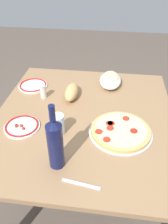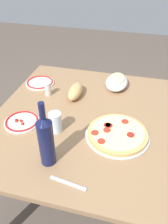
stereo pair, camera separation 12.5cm
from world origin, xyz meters
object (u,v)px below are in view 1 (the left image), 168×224
Objects in this scene: water_glass at (58,124)px; bread_loaf at (72,92)px; pepperoni_pizza at (120,131)px; spice_shaker at (43,92)px; wine_bottle at (55,143)px; baked_pasta_dish at (110,80)px; dining_table at (84,132)px; side_plate_far at (33,85)px; side_plate_near at (22,126)px.

water_glass is 0.36m from bread_loaf.
spice_shaker is at bearing -119.58° from pepperoni_pizza.
wine_bottle reaches higher than pepperoni_pizza.
baked_pasta_dish is 0.73× the size of wine_bottle.
dining_table is at bearing 60.23° from spice_shaker.
wine_bottle is 0.75m from side_plate_far.
dining_table is 0.27m from bread_loaf.
side_plate_far is 0.31m from bread_loaf.
side_plate_near is 0.40m from bread_loaf.
bread_loaf reaches higher than dining_table.
pepperoni_pizza reaches higher than side_plate_near.
wine_bottle is 1.69× the size of side_plate_near.
water_glass reaches higher than side_plate_far.
spice_shaker is at bearing -152.03° from water_glass.
baked_pasta_dish is 0.31m from bread_loaf.
bread_loaf is at bearing -176.65° from wine_bottle.
baked_pasta_dish is 2.09× the size of water_glass.
baked_pasta_dish is at bearing 155.31° from water_glass.
dining_table is 3.36× the size of pepperoni_pizza.
dining_table is 0.51m from side_plate_far.
dining_table is 5.72× the size of side_plate_far.
pepperoni_pizza is 0.58m from spice_shaker.
pepperoni_pizza reaches higher than side_plate_far.
wine_bottle is at bearing 11.02° from water_glass.
dining_table is 0.46m from wine_bottle.
spice_shaker is (0.03, -0.18, 0.01)m from bread_loaf.
wine_bottle is at bearing 26.29° from side_plate_far.
water_glass is 0.53m from side_plate_far.
baked_pasta_dish is at bearing 160.62° from dining_table.
baked_pasta_dish reaches higher than bread_loaf.
dining_table is at bearing 144.23° from water_glass.
wine_bottle is at bearing 21.74° from spice_shaker.
baked_pasta_dish is at bearing -171.52° from pepperoni_pizza.
pepperoni_pizza is at bearing 131.46° from wine_bottle.
side_plate_far is at bearing -153.71° from wine_bottle.
spice_shaker is (0.22, -0.42, 0.00)m from baked_pasta_dish.
water_glass is 1.32× the size of spice_shaker.
water_glass is at bearing -168.98° from wine_bottle.
side_plate_far is 2.30× the size of spice_shaker.
water_glass is at bearing 27.97° from spice_shaker.
wine_bottle is 3.80× the size of spice_shaker.
bread_loaf is at bearing 72.04° from side_plate_far.
baked_pasta_dish reaches higher than pepperoni_pizza.
dining_table is 0.28m from pepperoni_pizza.
bread_loaf is at bearing -151.02° from dining_table.
side_plate_far is (-0.45, -0.29, -0.05)m from water_glass.
side_plate_near reaches higher than side_plate_far.
water_glass reaches higher than side_plate_near.
dining_table is 0.37m from spice_shaker.
wine_bottle is at bearing -11.32° from dining_table.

